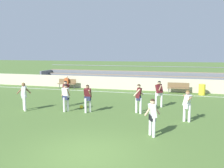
{
  "coord_description": "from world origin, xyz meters",
  "views": [
    {
      "loc": [
        3.05,
        -7.33,
        3.53
      ],
      "look_at": [
        -1.25,
        7.91,
        1.39
      ],
      "focal_mm": 38.33,
      "sensor_mm": 36.0,
      "label": 1
    }
  ],
  "objects_px": {
    "trash_bin": "(202,90)",
    "player_dark_trailing_run": "(139,96)",
    "player_dark_pressing_high": "(66,91)",
    "bleacher_stand": "(142,79)",
    "player_white_wide_right": "(187,103)",
    "bench_near_wall_gap": "(67,83)",
    "player_white_on_ball": "(24,94)",
    "soccer_ball": "(81,107)",
    "player_dark_overlapping": "(88,96)",
    "player_white_challenging": "(66,95)",
    "player_dark_deep_cover": "(159,92)",
    "player_white_dropping_back": "(152,114)",
    "spectator_seated": "(67,81)",
    "bench_near_bin": "(178,87)"
  },
  "relations": [
    {
      "from": "bench_near_bin",
      "to": "soccer_ball",
      "type": "height_order",
      "value": "bench_near_bin"
    },
    {
      "from": "player_dark_overlapping",
      "to": "player_white_challenging",
      "type": "bearing_deg",
      "value": -172.81
    },
    {
      "from": "player_dark_pressing_high",
      "to": "soccer_ball",
      "type": "bearing_deg",
      "value": -14.8
    },
    {
      "from": "soccer_ball",
      "to": "player_dark_deep_cover",
      "type": "bearing_deg",
      "value": 19.99
    },
    {
      "from": "bench_near_wall_gap",
      "to": "player_dark_overlapping",
      "type": "distance_m",
      "value": 9.85
    },
    {
      "from": "bench_near_wall_gap",
      "to": "player_dark_trailing_run",
      "type": "relative_size",
      "value": 1.06
    },
    {
      "from": "player_dark_overlapping",
      "to": "player_dark_pressing_high",
      "type": "height_order",
      "value": "player_dark_pressing_high"
    },
    {
      "from": "bleacher_stand",
      "to": "player_dark_pressing_high",
      "type": "distance_m",
      "value": 10.77
    },
    {
      "from": "player_dark_deep_cover",
      "to": "player_dark_trailing_run",
      "type": "relative_size",
      "value": 1.0
    },
    {
      "from": "player_dark_pressing_high",
      "to": "player_white_dropping_back",
      "type": "bearing_deg",
      "value": -34.16
    },
    {
      "from": "spectator_seated",
      "to": "player_white_dropping_back",
      "type": "height_order",
      "value": "player_white_dropping_back"
    },
    {
      "from": "trash_bin",
      "to": "player_dark_pressing_high",
      "type": "height_order",
      "value": "player_dark_pressing_high"
    },
    {
      "from": "trash_bin",
      "to": "player_white_challenging",
      "type": "distance_m",
      "value": 11.59
    },
    {
      "from": "bench_near_bin",
      "to": "trash_bin",
      "type": "distance_m",
      "value": 1.91
    },
    {
      "from": "player_dark_deep_cover",
      "to": "player_white_dropping_back",
      "type": "xyz_separation_m",
      "value": [
        0.18,
        -5.45,
        -0.07
      ]
    },
    {
      "from": "bench_near_wall_gap",
      "to": "player_dark_pressing_high",
      "type": "bearing_deg",
      "value": -64.19
    },
    {
      "from": "player_dark_trailing_run",
      "to": "player_white_wide_right",
      "type": "bearing_deg",
      "value": -21.05
    },
    {
      "from": "player_dark_overlapping",
      "to": "player_white_on_ball",
      "type": "relative_size",
      "value": 0.97
    },
    {
      "from": "player_white_on_ball",
      "to": "player_dark_overlapping",
      "type": "bearing_deg",
      "value": 8.81
    },
    {
      "from": "player_dark_deep_cover",
      "to": "player_dark_overlapping",
      "type": "bearing_deg",
      "value": -147.56
    },
    {
      "from": "bench_near_bin",
      "to": "player_white_dropping_back",
      "type": "xyz_separation_m",
      "value": [
        -0.99,
        -11.2,
        0.4
      ]
    },
    {
      "from": "player_white_challenging",
      "to": "trash_bin",
      "type": "bearing_deg",
      "value": 44.48
    },
    {
      "from": "soccer_ball",
      "to": "player_dark_pressing_high",
      "type": "bearing_deg",
      "value": 165.2
    },
    {
      "from": "player_dark_overlapping",
      "to": "player_dark_trailing_run",
      "type": "xyz_separation_m",
      "value": [
        2.89,
        0.62,
        0.04
      ]
    },
    {
      "from": "spectator_seated",
      "to": "player_white_wide_right",
      "type": "relative_size",
      "value": 0.74
    },
    {
      "from": "player_white_on_ball",
      "to": "player_dark_trailing_run",
      "type": "distance_m",
      "value": 6.86
    },
    {
      "from": "soccer_ball",
      "to": "bench_near_wall_gap",
      "type": "bearing_deg",
      "value": 122.01
    },
    {
      "from": "trash_bin",
      "to": "player_dark_deep_cover",
      "type": "distance_m",
      "value": 6.29
    },
    {
      "from": "bleacher_stand",
      "to": "bench_near_wall_gap",
      "type": "xyz_separation_m",
      "value": [
        -6.82,
        -3.11,
        -0.28
      ]
    },
    {
      "from": "bleacher_stand",
      "to": "player_dark_trailing_run",
      "type": "distance_m",
      "value": 10.82
    },
    {
      "from": "soccer_ball",
      "to": "trash_bin",
      "type": "bearing_deg",
      "value": 42.98
    },
    {
      "from": "bleacher_stand",
      "to": "player_white_on_ball",
      "type": "bearing_deg",
      "value": -113.9
    },
    {
      "from": "player_white_challenging",
      "to": "player_dark_trailing_run",
      "type": "height_order",
      "value": "player_dark_trailing_run"
    },
    {
      "from": "player_dark_trailing_run",
      "to": "bleacher_stand",
      "type": "bearing_deg",
      "value": 97.8
    },
    {
      "from": "player_white_wide_right",
      "to": "soccer_ball",
      "type": "height_order",
      "value": "player_white_wide_right"
    },
    {
      "from": "player_white_wide_right",
      "to": "player_white_dropping_back",
      "type": "relative_size",
      "value": 1.01
    },
    {
      "from": "player_dark_pressing_high",
      "to": "player_dark_trailing_run",
      "type": "height_order",
      "value": "player_dark_trailing_run"
    },
    {
      "from": "player_dark_overlapping",
      "to": "player_dark_trailing_run",
      "type": "distance_m",
      "value": 2.95
    },
    {
      "from": "player_white_on_ball",
      "to": "player_dark_deep_cover",
      "type": "relative_size",
      "value": 1.0
    },
    {
      "from": "spectator_seated",
      "to": "player_dark_pressing_high",
      "type": "height_order",
      "value": "player_dark_pressing_high"
    },
    {
      "from": "player_white_wide_right",
      "to": "player_dark_deep_cover",
      "type": "bearing_deg",
      "value": 119.76
    },
    {
      "from": "bleacher_stand",
      "to": "player_white_wide_right",
      "type": "xyz_separation_m",
      "value": [
        4.1,
        -11.73,
        0.14
      ]
    },
    {
      "from": "bench_near_wall_gap",
      "to": "player_white_on_ball",
      "type": "xyz_separation_m",
      "value": [
        1.53,
        -8.82,
        0.47
      ]
    },
    {
      "from": "bench_near_bin",
      "to": "spectator_seated",
      "type": "relative_size",
      "value": 1.49
    },
    {
      "from": "player_white_challenging",
      "to": "player_white_dropping_back",
      "type": "xyz_separation_m",
      "value": [
        5.38,
        -2.81,
        -0.03
      ]
    },
    {
      "from": "player_dark_deep_cover",
      "to": "trash_bin",
      "type": "bearing_deg",
      "value": 60.87
    },
    {
      "from": "bench_near_wall_gap",
      "to": "player_white_challenging",
      "type": "distance_m",
      "value": 9.34
    },
    {
      "from": "spectator_seated",
      "to": "player_white_challenging",
      "type": "relative_size",
      "value": 0.73
    },
    {
      "from": "trash_bin",
      "to": "player_dark_trailing_run",
      "type": "bearing_deg",
      "value": -118.92
    },
    {
      "from": "bleacher_stand",
      "to": "player_white_wide_right",
      "type": "distance_m",
      "value": 12.43
    }
  ]
}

